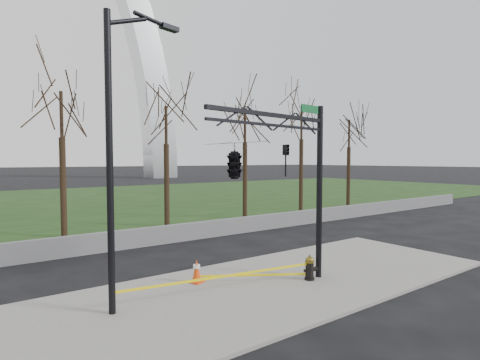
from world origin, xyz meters
TOP-DOWN VIEW (x-y plane):
  - ground at (0.00, 0.00)m, footprint 500.00×500.00m
  - sidewalk at (0.00, 0.00)m, footprint 18.00×6.00m
  - grass_strip at (0.00, 30.00)m, footprint 120.00×40.00m
  - guardrail at (0.00, 8.00)m, footprint 60.00×0.30m
  - gateway_arch at (0.00, 75.00)m, footprint 66.00×6.00m
  - tree_row at (-0.52, 12.00)m, footprint 44.96×4.00m
  - fire_hydrant at (1.78, -0.49)m, footprint 0.53×0.36m
  - traffic_cone at (-1.49, 1.51)m, footprint 0.51×0.51m
  - street_light at (-4.33, 0.65)m, footprint 2.36×0.73m
  - traffic_signal_mast at (-0.94, -0.87)m, footprint 5.06×2.53m
  - caution_tape at (-0.82, 0.23)m, footprint 6.32×2.00m

SIDE VIEW (x-z plane):
  - ground at x=0.00m, z-range 0.00..0.00m
  - grass_strip at x=0.00m, z-range 0.00..0.06m
  - sidewalk at x=0.00m, z-range 0.00..0.10m
  - guardrail at x=0.00m, z-range 0.00..0.90m
  - traffic_cone at x=-1.49m, z-range 0.10..0.87m
  - fire_hydrant at x=1.78m, z-range 0.07..0.91m
  - caution_tape at x=-0.82m, z-range 0.31..0.74m
  - traffic_signal_mast at x=-0.94m, z-range 1.15..7.15m
  - tree_row at x=-0.52m, z-range 0.00..9.30m
  - street_light at x=-4.33m, z-range 0.59..8.80m
  - gateway_arch at x=0.00m, z-range 0.00..65.00m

